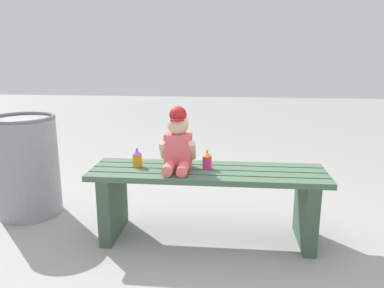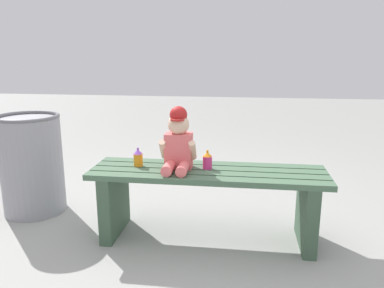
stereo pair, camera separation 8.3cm
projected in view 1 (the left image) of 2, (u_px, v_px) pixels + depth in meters
The scene contains 6 objects.
ground_plane at pixel (207, 237), 2.55m from camera, with size 16.00×16.00×0.00m, color #999993.
park_bench at pixel (207, 193), 2.47m from camera, with size 1.51×0.42×0.48m.
child_figure at pixel (178, 142), 2.41m from camera, with size 0.23×0.27×0.40m.
sippy_cup_left at pixel (137, 158), 2.49m from camera, with size 0.06×0.06×0.12m.
sippy_cup_right at pixel (207, 160), 2.45m from camera, with size 0.06×0.06×0.12m.
trash_bin at pixel (27, 165), 2.85m from camera, with size 0.47×0.47×0.76m.
Camera 1 is at (0.13, -2.32, 1.22)m, focal length 35.57 mm.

